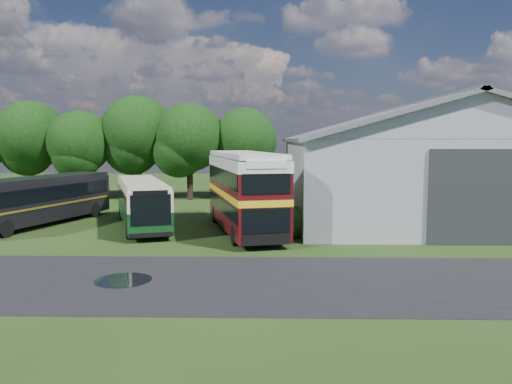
{
  "coord_description": "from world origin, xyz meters",
  "views": [
    {
      "loc": [
        4.07,
        -21.78,
        5.43
      ],
      "look_at": [
        3.42,
        8.0,
        2.34
      ],
      "focal_mm": 35.0,
      "sensor_mm": 36.0,
      "label": 1
    }
  ],
  "objects_px": {
    "bus_green_single": "(142,202)",
    "bus_dark_single": "(40,200)",
    "bus_maroon_double": "(244,192)",
    "storage_shed": "(412,157)"
  },
  "relations": [
    {
      "from": "storage_shed",
      "to": "bus_dark_single",
      "type": "height_order",
      "value": "storage_shed"
    },
    {
      "from": "bus_maroon_double",
      "to": "bus_dark_single",
      "type": "relative_size",
      "value": 0.98
    },
    {
      "from": "bus_green_single",
      "to": "bus_dark_single",
      "type": "xyz_separation_m",
      "value": [
        -6.69,
        0.47,
        0.1
      ]
    },
    {
      "from": "storage_shed",
      "to": "bus_maroon_double",
      "type": "xyz_separation_m",
      "value": [
        -12.25,
        -8.46,
        -1.8
      ]
    },
    {
      "from": "bus_green_single",
      "to": "bus_maroon_double",
      "type": "bearing_deg",
      "value": -32.77
    },
    {
      "from": "bus_maroon_double",
      "to": "bus_green_single",
      "type": "bearing_deg",
      "value": 152.58
    },
    {
      "from": "bus_maroon_double",
      "to": "bus_dark_single",
      "type": "xyz_separation_m",
      "value": [
        -13.21,
        2.05,
        -0.7
      ]
    },
    {
      "from": "bus_green_single",
      "to": "bus_dark_single",
      "type": "height_order",
      "value": "bus_dark_single"
    },
    {
      "from": "bus_dark_single",
      "to": "bus_maroon_double",
      "type": "bearing_deg",
      "value": 8.45
    },
    {
      "from": "storage_shed",
      "to": "bus_maroon_double",
      "type": "height_order",
      "value": "storage_shed"
    }
  ]
}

